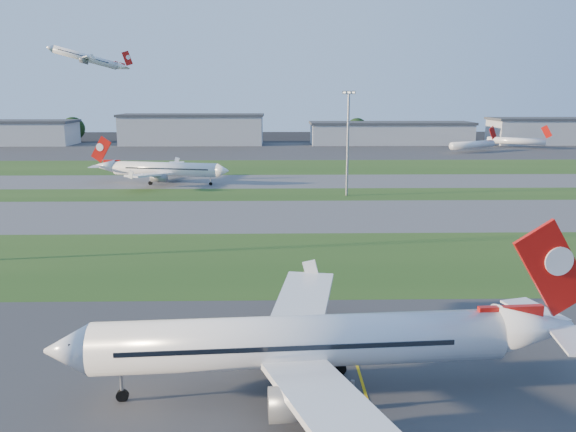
{
  "coord_description": "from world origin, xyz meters",
  "views": [
    {
      "loc": [
        -2.45,
        -30.67,
        25.1
      ],
      "look_at": [
        -0.84,
        52.21,
        7.0
      ],
      "focal_mm": 35.0,
      "sensor_mm": 36.0,
      "label": 1
    }
  ],
  "objects_px": {
    "light_mast_centre": "(348,136)",
    "airliner_parked": "(304,343)",
    "mini_jet_near": "(473,145)",
    "mini_jet_far": "(516,141)",
    "airliner_taxiing": "(164,169)"
  },
  "relations": [
    {
      "from": "mini_jet_near",
      "to": "light_mast_centre",
      "type": "height_order",
      "value": "light_mast_centre"
    },
    {
      "from": "airliner_parked",
      "to": "mini_jet_near",
      "type": "xyz_separation_m",
      "value": [
        83.73,
        201.81,
        -1.37
      ]
    },
    {
      "from": "airliner_taxiing",
      "to": "mini_jet_far",
      "type": "height_order",
      "value": "airliner_taxiing"
    },
    {
      "from": "light_mast_centre",
      "to": "mini_jet_near",
      "type": "bearing_deg",
      "value": 57.34
    },
    {
      "from": "light_mast_centre",
      "to": "airliner_parked",
      "type": "bearing_deg",
      "value": -99.12
    },
    {
      "from": "airliner_parked",
      "to": "mini_jet_far",
      "type": "distance_m",
      "value": 247.47
    },
    {
      "from": "airliner_taxiing",
      "to": "mini_jet_near",
      "type": "xyz_separation_m",
      "value": [
        117.88,
        87.17,
        -0.88
      ]
    },
    {
      "from": "mini_jet_near",
      "to": "mini_jet_far",
      "type": "relative_size",
      "value": 1.02
    },
    {
      "from": "airliner_taxiing",
      "to": "mini_jet_far",
      "type": "xyz_separation_m",
      "value": [
        145.32,
        106.46,
        -0.88
      ]
    },
    {
      "from": "mini_jet_far",
      "to": "mini_jet_near",
      "type": "bearing_deg",
      "value": -111.89
    },
    {
      "from": "airliner_parked",
      "to": "light_mast_centre",
      "type": "distance_m",
      "value": 96.72
    },
    {
      "from": "mini_jet_near",
      "to": "light_mast_centre",
      "type": "distance_m",
      "value": 127.43
    },
    {
      "from": "mini_jet_far",
      "to": "light_mast_centre",
      "type": "xyz_separation_m",
      "value": [
        -95.92,
        -126.13,
        11.53
      ]
    },
    {
      "from": "mini_jet_far",
      "to": "light_mast_centre",
      "type": "relative_size",
      "value": 0.97
    },
    {
      "from": "airliner_parked",
      "to": "airliner_taxiing",
      "type": "height_order",
      "value": "airliner_parked"
    }
  ]
}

